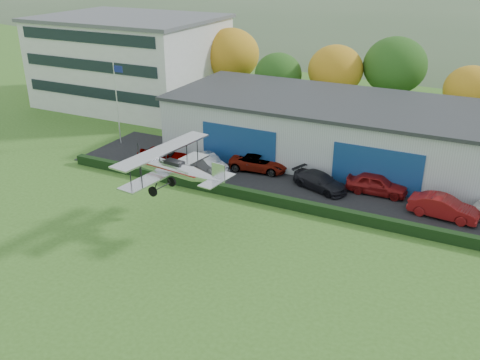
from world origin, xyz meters
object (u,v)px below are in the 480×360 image
at_px(car_1, 208,162).
at_px(car_3, 320,181).
at_px(car_5, 444,207).
at_px(office_block, 132,60).
at_px(biplane, 176,168).
at_px(car_0, 163,155).
at_px(car_2, 259,163).
at_px(car_4, 377,184).
at_px(flagpole, 117,96).
at_px(hangar, 393,137).

distance_m(car_1, car_3, 9.90).
xyz_separation_m(car_1, car_5, (19.25, -0.20, 0.09)).
height_order(office_block, biplane, office_block).
bearing_deg(office_block, car_0, -46.56).
relative_size(office_block, car_2, 4.12).
height_order(office_block, car_4, office_block).
distance_m(flagpole, car_2, 15.50).
bearing_deg(flagpole, hangar, 13.51).
bearing_deg(car_2, biplane, 167.85).
bearing_deg(car_2, car_1, 108.25).
relative_size(car_1, car_2, 0.84).
distance_m(flagpole, car_3, 21.38).
bearing_deg(car_4, hangar, 0.74).
bearing_deg(car_0, flagpole, 51.31).
distance_m(car_3, biplane, 12.58).
bearing_deg(car_1, hangar, -34.89).
relative_size(office_block, car_1, 4.89).
bearing_deg(hangar, car_4, -87.74).
height_order(office_block, car_0, office_block).
height_order(car_0, car_1, car_0).
distance_m(hangar, biplane, 20.72).
relative_size(flagpole, biplane, 0.95).
relative_size(car_1, car_3, 0.90).
bearing_deg(car_0, biplane, -158.03).
bearing_deg(car_3, hangar, -6.79).
xyz_separation_m(flagpole, car_4, (25.14, -0.49, -3.93)).
xyz_separation_m(hangar, car_1, (-13.86, -8.15, -1.91)).
bearing_deg(car_4, car_5, -111.64).
distance_m(office_block, flagpole, 15.33).
relative_size(car_3, car_5, 0.98).
xyz_separation_m(car_2, car_4, (10.18, -0.19, 0.11)).
relative_size(office_block, flagpole, 2.57).
height_order(car_2, car_5, car_5).
relative_size(office_block, car_3, 4.40).
bearing_deg(car_3, car_4, -53.62).
distance_m(car_2, car_3, 6.11).
relative_size(car_2, biplane, 0.60).
relative_size(car_2, car_3, 1.07).
height_order(office_block, car_5, office_block).
distance_m(car_1, car_4, 14.21).
distance_m(hangar, office_block, 33.84).
height_order(car_3, biplane, biplane).
bearing_deg(flagpole, car_2, -1.16).
xyz_separation_m(car_0, car_4, (18.46, 2.14, 0.04)).
height_order(car_3, car_4, car_4).
relative_size(car_4, biplane, 0.56).
xyz_separation_m(car_2, biplane, (-0.99, -11.26, 3.51)).
relative_size(flagpole, car_4, 1.70).
xyz_separation_m(office_block, car_5, (38.39, -15.37, -4.37)).
xyz_separation_m(office_block, flagpole, (8.12, -13.00, -0.43)).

